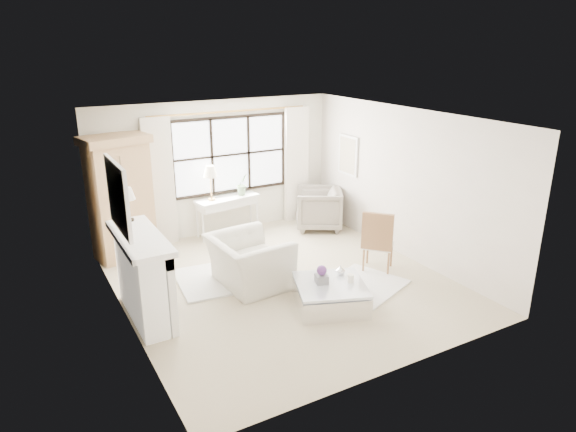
% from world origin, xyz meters
% --- Properties ---
extents(floor, '(5.50, 5.50, 0.00)m').
position_xyz_m(floor, '(0.00, 0.00, 0.00)').
color(floor, '#BEAE8D').
rests_on(floor, ground).
extents(ceiling, '(5.50, 5.50, 0.00)m').
position_xyz_m(ceiling, '(0.00, 0.00, 2.70)').
color(ceiling, silver).
rests_on(ceiling, ground).
extents(wall_back, '(5.00, 0.00, 5.00)m').
position_xyz_m(wall_back, '(0.00, 2.75, 1.35)').
color(wall_back, silver).
rests_on(wall_back, ground).
extents(wall_front, '(5.00, 0.00, 5.00)m').
position_xyz_m(wall_front, '(0.00, -2.75, 1.35)').
color(wall_front, beige).
rests_on(wall_front, ground).
extents(wall_left, '(0.00, 5.50, 5.50)m').
position_xyz_m(wall_left, '(-2.50, 0.00, 1.35)').
color(wall_left, white).
rests_on(wall_left, ground).
extents(wall_right, '(0.00, 5.50, 5.50)m').
position_xyz_m(wall_right, '(2.50, 0.00, 1.35)').
color(wall_right, beige).
rests_on(wall_right, ground).
extents(window_pane, '(2.40, 0.02, 1.50)m').
position_xyz_m(window_pane, '(0.30, 2.73, 1.60)').
color(window_pane, silver).
rests_on(window_pane, wall_back).
extents(window_frame, '(2.50, 0.04, 1.50)m').
position_xyz_m(window_frame, '(0.30, 2.72, 1.60)').
color(window_frame, black).
rests_on(window_frame, wall_back).
extents(curtain_rod, '(3.30, 0.04, 0.04)m').
position_xyz_m(curtain_rod, '(0.30, 2.67, 2.47)').
color(curtain_rod, '#A67839').
rests_on(curtain_rod, wall_back).
extents(curtain_left, '(0.55, 0.10, 2.47)m').
position_xyz_m(curtain_left, '(-1.20, 2.65, 1.24)').
color(curtain_left, beige).
rests_on(curtain_left, ground).
extents(curtain_right, '(0.55, 0.10, 2.47)m').
position_xyz_m(curtain_right, '(1.80, 2.65, 1.24)').
color(curtain_right, white).
rests_on(curtain_right, ground).
extents(fireplace, '(0.58, 1.66, 1.26)m').
position_xyz_m(fireplace, '(-2.27, 0.00, 0.65)').
color(fireplace, white).
rests_on(fireplace, ground).
extents(mirror_frame, '(0.05, 1.15, 0.95)m').
position_xyz_m(mirror_frame, '(-2.47, 0.00, 1.84)').
color(mirror_frame, white).
rests_on(mirror_frame, wall_left).
extents(mirror_glass, '(0.02, 1.00, 0.80)m').
position_xyz_m(mirror_glass, '(-2.44, 0.00, 1.84)').
color(mirror_glass, silver).
rests_on(mirror_glass, wall_left).
extents(art_frame, '(0.04, 0.62, 0.82)m').
position_xyz_m(art_frame, '(2.47, 1.70, 1.55)').
color(art_frame, silver).
rests_on(art_frame, wall_right).
extents(art_canvas, '(0.01, 0.52, 0.72)m').
position_xyz_m(art_canvas, '(2.45, 1.70, 1.55)').
color(art_canvas, '#BFB194').
rests_on(art_canvas, wall_right).
extents(mantel_lamp, '(0.22, 0.22, 0.51)m').
position_xyz_m(mantel_lamp, '(-2.21, 0.66, 1.65)').
color(mantel_lamp, black).
rests_on(mantel_lamp, fireplace).
extents(armoire, '(1.25, 0.93, 2.24)m').
position_xyz_m(armoire, '(-1.99, 2.38, 1.14)').
color(armoire, tan).
rests_on(armoire, floor).
extents(console_table, '(1.36, 0.65, 0.80)m').
position_xyz_m(console_table, '(0.08, 2.48, 0.40)').
color(console_table, silver).
rests_on(console_table, floor).
extents(console_lamp, '(0.28, 0.28, 0.69)m').
position_xyz_m(console_lamp, '(-0.24, 2.47, 1.36)').
color(console_lamp, '#AE7E3C').
rests_on(console_lamp, console_table).
extents(orchid_plant, '(0.29, 0.26, 0.45)m').
position_xyz_m(orchid_plant, '(0.44, 2.49, 1.03)').
color(orchid_plant, '#5D7B52').
rests_on(orchid_plant, console_table).
extents(side_table, '(0.40, 0.40, 0.51)m').
position_xyz_m(side_table, '(-0.28, 0.97, 0.33)').
color(side_table, silver).
rests_on(side_table, floor).
extents(rug_left, '(1.95, 1.47, 0.03)m').
position_xyz_m(rug_left, '(-0.64, 0.59, 0.02)').
color(rug_left, silver).
rests_on(rug_left, floor).
extents(rug_right, '(1.76, 1.56, 0.03)m').
position_xyz_m(rug_right, '(0.97, -0.80, 0.01)').
color(rug_right, white).
rests_on(rug_right, floor).
extents(club_armchair, '(1.17, 1.31, 0.81)m').
position_xyz_m(club_armchair, '(-0.52, 0.20, 0.41)').
color(club_armchair, beige).
rests_on(club_armchair, floor).
extents(wingback_chair, '(1.28, 1.27, 0.86)m').
position_xyz_m(wingback_chair, '(1.92, 1.93, 0.43)').
color(wingback_chair, gray).
rests_on(wingback_chair, floor).
extents(french_chair, '(0.68, 0.68, 1.08)m').
position_xyz_m(french_chair, '(1.66, -0.37, 0.31)').
color(french_chair, '#96673F').
rests_on(french_chair, floor).
extents(coffee_table, '(1.29, 1.29, 0.38)m').
position_xyz_m(coffee_table, '(0.22, -1.05, 0.18)').
color(coffee_table, white).
rests_on(coffee_table, floor).
extents(planter_box, '(0.21, 0.21, 0.13)m').
position_xyz_m(planter_box, '(0.11, -0.97, 0.45)').
color(planter_box, slate).
rests_on(planter_box, coffee_table).
extents(planter_flowers, '(0.15, 0.15, 0.15)m').
position_xyz_m(planter_flowers, '(0.11, -0.97, 0.59)').
color(planter_flowers, '#5B2E73').
rests_on(planter_flowers, planter_box).
extents(pillar_candle, '(0.10, 0.10, 0.12)m').
position_xyz_m(pillar_candle, '(0.51, -1.15, 0.44)').
color(pillar_candle, white).
rests_on(pillar_candle, coffee_table).
extents(coffee_vase, '(0.15, 0.15, 0.15)m').
position_xyz_m(coffee_vase, '(0.52, -0.87, 0.45)').
color(coffee_vase, silver).
rests_on(coffee_vase, coffee_table).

